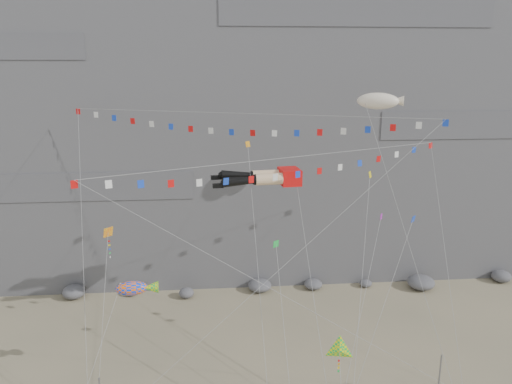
# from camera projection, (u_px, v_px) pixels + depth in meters

# --- Properties ---
(cliff) EXTENTS (80.00, 28.00, 50.00)m
(cliff) POSITION_uv_depth(u_px,v_px,m) (249.00, 59.00, 63.49)
(cliff) COLOR slate
(cliff) RESTS_ON ground
(talus_boulders) EXTENTS (60.00, 3.00, 1.20)m
(talus_boulders) POSITION_uv_depth(u_px,v_px,m) (260.00, 286.00, 55.07)
(talus_boulders) COLOR slate
(talus_boulders) RESTS_ON ground
(anchor_pole_right) EXTENTS (0.12, 0.12, 4.00)m
(anchor_pole_right) POSITION_uv_depth(u_px,v_px,m) (439.00, 379.00, 36.43)
(anchor_pole_right) COLOR gray
(anchor_pole_right) RESTS_ON ground
(legs_kite) EXTENTS (7.68, 17.32, 21.95)m
(legs_kite) POSITION_uv_depth(u_px,v_px,m) (266.00, 178.00, 42.26)
(legs_kite) COLOR red
(legs_kite) RESTS_ON ground
(flag_banner_upper) EXTENTS (31.01, 21.24, 27.42)m
(flag_banner_upper) POSITION_uv_depth(u_px,v_px,m) (242.00, 114.00, 43.36)
(flag_banner_upper) COLOR red
(flag_banner_upper) RESTS_ON ground
(flag_banner_lower) EXTENTS (29.70, 14.38, 22.55)m
(flag_banner_lower) POSITION_uv_depth(u_px,v_px,m) (287.00, 158.00, 39.73)
(flag_banner_lower) COLOR red
(flag_banner_lower) RESTS_ON ground
(harlequin_kite) EXTENTS (1.63, 6.52, 13.64)m
(harlequin_kite) POSITION_uv_depth(u_px,v_px,m) (108.00, 233.00, 36.32)
(harlequin_kite) COLOR red
(harlequin_kite) RESTS_ON ground
(fish_windsock) EXTENTS (5.73, 6.21, 10.84)m
(fish_windsock) POSITION_uv_depth(u_px,v_px,m) (132.00, 288.00, 36.09)
(fish_windsock) COLOR orange
(fish_windsock) RESTS_ON ground
(delta_kite) EXTENTS (2.19, 5.36, 7.56)m
(delta_kite) POSITION_uv_depth(u_px,v_px,m) (340.00, 351.00, 33.66)
(delta_kite) COLOR #FFF80D
(delta_kite) RESTS_ON ground
(blimp_windsock) EXTENTS (5.18, 15.45, 25.38)m
(blimp_windsock) POSITION_uv_depth(u_px,v_px,m) (378.00, 101.00, 45.10)
(blimp_windsock) COLOR #FAE9CD
(blimp_windsock) RESTS_ON ground
(small_kite_a) EXTENTS (1.16, 16.26, 23.45)m
(small_kite_a) POSITION_uv_depth(u_px,v_px,m) (248.00, 149.00, 43.37)
(small_kite_a) COLOR orange
(small_kite_a) RESTS_ON ground
(small_kite_b) EXTENTS (5.69, 8.75, 15.76)m
(small_kite_b) POSITION_uv_depth(u_px,v_px,m) (380.00, 221.00, 39.64)
(small_kite_b) COLOR purple
(small_kite_b) RESTS_ON ground
(small_kite_c) EXTENTS (1.22, 9.76, 14.23)m
(small_kite_c) POSITION_uv_depth(u_px,v_px,m) (276.00, 246.00, 38.00)
(small_kite_c) COLOR green
(small_kite_c) RESTS_ON ground
(small_kite_d) EXTENTS (5.63, 14.64, 21.20)m
(small_kite_d) POSITION_uv_depth(u_px,v_px,m) (370.00, 178.00, 42.21)
(small_kite_d) COLOR yellow
(small_kite_d) RESTS_ON ground
(small_kite_e) EXTENTS (7.40, 7.38, 15.94)m
(small_kite_e) POSITION_uv_depth(u_px,v_px,m) (412.00, 222.00, 38.12)
(small_kite_e) COLOR blue
(small_kite_e) RESTS_ON ground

